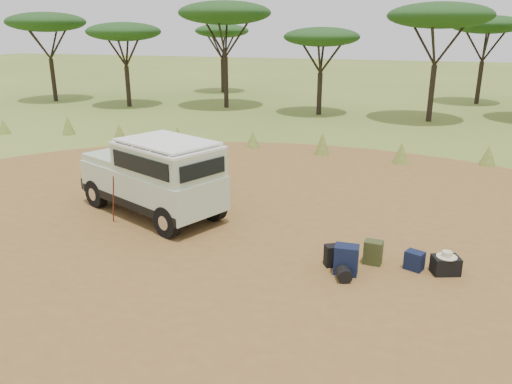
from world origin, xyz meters
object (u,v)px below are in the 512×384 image
(backpack_navy, at_px, (346,260))
(hard_case, at_px, (446,265))
(walking_staff, at_px, (113,199))
(backpack_olive, at_px, (373,252))
(safari_vehicle, at_px, (155,178))
(duffel_navy, at_px, (414,261))
(backpack_black, at_px, (333,256))

(backpack_navy, distance_m, hard_case, 2.03)
(walking_staff, bearing_deg, hard_case, -50.73)
(walking_staff, xyz_separation_m, hard_case, (7.90, -0.25, -0.48))
(backpack_navy, height_order, backpack_olive, backpack_navy)
(safari_vehicle, height_order, walking_staff, safari_vehicle)
(backpack_olive, bearing_deg, duffel_navy, 4.15)
(safari_vehicle, relative_size, backpack_olive, 8.87)
(backpack_navy, height_order, hard_case, backpack_navy)
(walking_staff, height_order, backpack_olive, walking_staff)
(backpack_black, bearing_deg, safari_vehicle, 134.15)
(safari_vehicle, distance_m, backpack_black, 5.29)
(safari_vehicle, bearing_deg, duffel_navy, 13.97)
(safari_vehicle, bearing_deg, walking_staff, -100.84)
(walking_staff, bearing_deg, backpack_navy, -57.25)
(backpack_olive, bearing_deg, backpack_black, -151.64)
(duffel_navy, bearing_deg, backpack_black, -145.07)
(duffel_navy, xyz_separation_m, hard_case, (0.61, 0.01, -0.01))
(backpack_black, relative_size, backpack_navy, 0.75)
(walking_staff, bearing_deg, backpack_black, -54.97)
(backpack_black, relative_size, backpack_olive, 0.89)
(backpack_olive, distance_m, duffel_navy, 0.84)
(backpack_black, relative_size, hard_case, 0.88)
(backpack_olive, height_order, hard_case, backpack_olive)
(safari_vehicle, relative_size, backpack_navy, 7.48)
(backpack_navy, bearing_deg, walking_staff, 169.38)
(safari_vehicle, distance_m, backpack_olive, 5.96)
(backpack_black, xyz_separation_m, backpack_olive, (0.79, 0.35, 0.03))
(safari_vehicle, xyz_separation_m, walking_staff, (-0.67, -0.95, -0.36))
(backpack_navy, bearing_deg, backpack_olive, 50.32)
(backpack_navy, xyz_separation_m, duffel_navy, (1.32, 0.62, -0.11))
(safari_vehicle, distance_m, walking_staff, 1.21)
(backpack_navy, xyz_separation_m, backpack_olive, (0.48, 0.62, -0.05))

